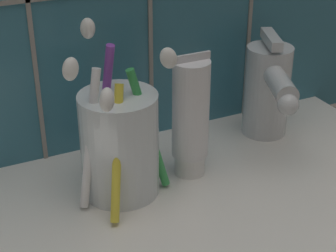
{
  "coord_description": "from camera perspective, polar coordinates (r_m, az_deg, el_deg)",
  "views": [
    {
      "loc": [
        -24.57,
        -44.37,
        36.74
      ],
      "look_at": [
        -2.38,
        1.57,
        9.96
      ],
      "focal_mm": 60.0,
      "sensor_mm": 36.0,
      "label": 1
    }
  ],
  "objects": [
    {
      "name": "sink_counter",
      "position": [
        0.62,
        2.63,
        -7.51
      ],
      "size": [
        56.01,
        29.51,
        2.0
      ],
      "primitive_type": "cube",
      "color": "silver",
      "rests_on": "ground"
    },
    {
      "name": "toothbrush_cup",
      "position": [
        0.59,
        -4.98,
        -1.65
      ],
      "size": [
        12.44,
        12.56,
        18.57
      ],
      "color": "silver",
      "rests_on": "sink_counter"
    },
    {
      "name": "toothpaste_tube",
      "position": [
        0.61,
        2.31,
        0.97
      ],
      "size": [
        4.3,
        4.09,
        14.41
      ],
      "color": "white",
      "rests_on": "sink_counter"
    },
    {
      "name": "sink_faucet",
      "position": [
        0.71,
        10.2,
        3.74
      ],
      "size": [
        7.37,
        12.62,
        13.18
      ],
      "rotation": [
        0.0,
        0.0,
        -1.95
      ],
      "color": "silver",
      "rests_on": "sink_counter"
    }
  ]
}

